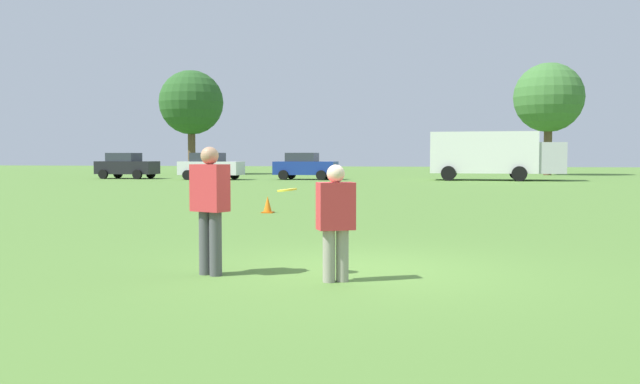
{
  "coord_description": "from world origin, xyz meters",
  "views": [
    {
      "loc": [
        1.23,
        -9.44,
        1.63
      ],
      "look_at": [
        -0.92,
        1.76,
        1.01
      ],
      "focal_mm": 37.78,
      "sensor_mm": 36.0,
      "label": 1
    }
  ],
  "objects_px": {
    "box_truck": "(493,154)",
    "frisbee": "(287,190)",
    "player_defender": "(336,217)",
    "player_thrower": "(210,203)",
    "parked_car_mid_left": "(210,166)",
    "parked_car_near_left": "(126,166)",
    "parked_car_center": "(305,166)",
    "traffic_cone": "(268,205)"
  },
  "relations": [
    {
      "from": "frisbee",
      "to": "parked_car_mid_left",
      "type": "xyz_separation_m",
      "value": [
        -13.77,
        34.58,
        -0.24
      ]
    },
    {
      "from": "parked_car_mid_left",
      "to": "parked_car_center",
      "type": "distance_m",
      "value": 6.41
    },
    {
      "from": "traffic_cone",
      "to": "parked_car_mid_left",
      "type": "bearing_deg",
      "value": 113.51
    },
    {
      "from": "player_thrower",
      "to": "parked_car_center",
      "type": "height_order",
      "value": "parked_car_center"
    },
    {
      "from": "player_thrower",
      "to": "traffic_cone",
      "type": "relative_size",
      "value": 3.65
    },
    {
      "from": "box_truck",
      "to": "frisbee",
      "type": "bearing_deg",
      "value": -97.72
    },
    {
      "from": "parked_car_near_left",
      "to": "player_defender",
      "type": "bearing_deg",
      "value": -59.49
    },
    {
      "from": "traffic_cone",
      "to": "parked_car_mid_left",
      "type": "height_order",
      "value": "parked_car_mid_left"
    },
    {
      "from": "parked_car_near_left",
      "to": "box_truck",
      "type": "relative_size",
      "value": 0.5
    },
    {
      "from": "parked_car_near_left",
      "to": "parked_car_center",
      "type": "height_order",
      "value": "same"
    },
    {
      "from": "player_defender",
      "to": "frisbee",
      "type": "xyz_separation_m",
      "value": [
        -0.72,
        0.31,
        0.32
      ]
    },
    {
      "from": "traffic_cone",
      "to": "box_truck",
      "type": "height_order",
      "value": "box_truck"
    },
    {
      "from": "frisbee",
      "to": "parked_car_center",
      "type": "bearing_deg",
      "value": 101.8
    },
    {
      "from": "player_thrower",
      "to": "traffic_cone",
      "type": "xyz_separation_m",
      "value": [
        -1.88,
        9.82,
        -0.76
      ]
    },
    {
      "from": "box_truck",
      "to": "player_defender",
      "type": "bearing_deg",
      "value": -96.56
    },
    {
      "from": "traffic_cone",
      "to": "parked_car_near_left",
      "type": "relative_size",
      "value": 0.11
    },
    {
      "from": "parked_car_mid_left",
      "to": "parked_car_center",
      "type": "relative_size",
      "value": 1.0
    },
    {
      "from": "traffic_cone",
      "to": "parked_car_near_left",
      "type": "xyz_separation_m",
      "value": [
        -17.4,
        25.73,
        0.69
      ]
    },
    {
      "from": "player_defender",
      "to": "box_truck",
      "type": "distance_m",
      "value": 37.36
    },
    {
      "from": "frisbee",
      "to": "parked_car_center",
      "type": "height_order",
      "value": "parked_car_center"
    },
    {
      "from": "player_defender",
      "to": "parked_car_center",
      "type": "height_order",
      "value": "parked_car_center"
    },
    {
      "from": "parked_car_center",
      "to": "parked_car_near_left",
      "type": "bearing_deg",
      "value": -177.43
    },
    {
      "from": "player_defender",
      "to": "traffic_cone",
      "type": "xyz_separation_m",
      "value": [
        -3.64,
        9.98,
        -0.61
      ]
    },
    {
      "from": "player_defender",
      "to": "box_truck",
      "type": "xyz_separation_m",
      "value": [
        4.27,
        37.11,
        0.91
      ]
    },
    {
      "from": "player_thrower",
      "to": "box_truck",
      "type": "height_order",
      "value": "box_truck"
    },
    {
      "from": "player_thrower",
      "to": "player_defender",
      "type": "height_order",
      "value": "player_thrower"
    },
    {
      "from": "frisbee",
      "to": "parked_car_mid_left",
      "type": "relative_size",
      "value": 0.06
    },
    {
      "from": "player_defender",
      "to": "player_thrower",
      "type": "bearing_deg",
      "value": 174.77
    },
    {
      "from": "player_thrower",
      "to": "frisbee",
      "type": "distance_m",
      "value": 1.07
    },
    {
      "from": "parked_car_mid_left",
      "to": "parked_car_near_left",
      "type": "bearing_deg",
      "value": 172.99
    },
    {
      "from": "player_thrower",
      "to": "parked_car_mid_left",
      "type": "height_order",
      "value": "parked_car_mid_left"
    },
    {
      "from": "traffic_cone",
      "to": "parked_car_center",
      "type": "distance_m",
      "value": 26.71
    },
    {
      "from": "player_defender",
      "to": "parked_car_center",
      "type": "relative_size",
      "value": 0.36
    },
    {
      "from": "frisbee",
      "to": "parked_car_mid_left",
      "type": "height_order",
      "value": "parked_car_mid_left"
    },
    {
      "from": "player_defender",
      "to": "traffic_cone",
      "type": "relative_size",
      "value": 3.16
    },
    {
      "from": "parked_car_center",
      "to": "box_truck",
      "type": "relative_size",
      "value": 0.5
    },
    {
      "from": "parked_car_mid_left",
      "to": "player_thrower",
      "type": "bearing_deg",
      "value": -69.88
    },
    {
      "from": "parked_car_center",
      "to": "box_truck",
      "type": "height_order",
      "value": "box_truck"
    },
    {
      "from": "frisbee",
      "to": "parked_car_near_left",
      "type": "height_order",
      "value": "parked_car_near_left"
    },
    {
      "from": "player_thrower",
      "to": "frisbee",
      "type": "height_order",
      "value": "player_thrower"
    },
    {
      "from": "parked_car_mid_left",
      "to": "box_truck",
      "type": "height_order",
      "value": "box_truck"
    },
    {
      "from": "parked_car_near_left",
      "to": "parked_car_mid_left",
      "type": "xyz_separation_m",
      "value": [
        6.56,
        -0.81,
        0.0
      ]
    }
  ]
}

